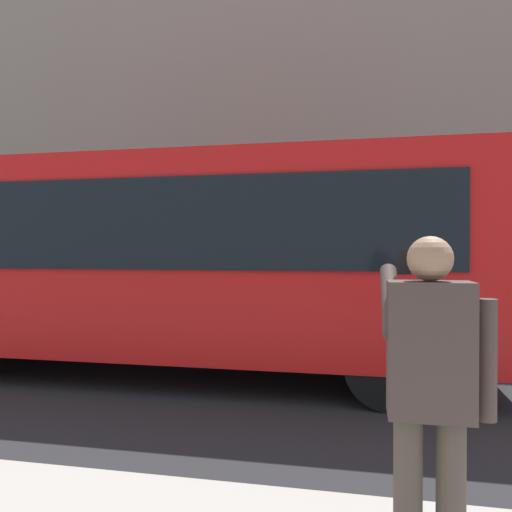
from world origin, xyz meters
name	(u,v)px	position (x,y,z in m)	size (l,w,h in m)	color
ground_plane	(305,380)	(0.00, 0.00, 0.00)	(60.00, 60.00, 0.00)	#232326
building_facade_far	(334,93)	(-0.02, -6.80, 5.99)	(28.00, 1.55, 12.00)	gray
red_bus	(170,257)	(1.95, 0.02, 1.68)	(9.05, 2.54, 3.08)	red
pedestrian_photographer	(430,381)	(-1.11, 4.35, 1.14)	(0.53, 0.52, 1.70)	#4C4238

